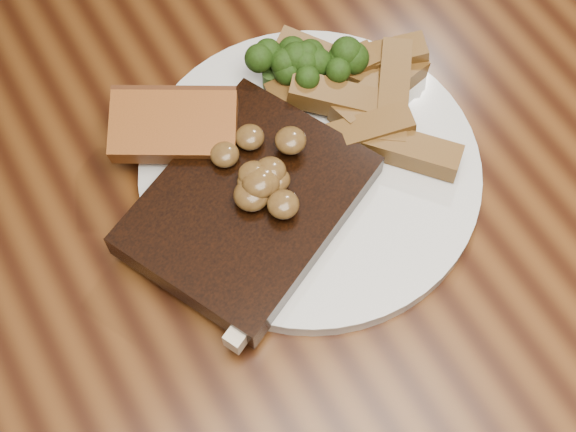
# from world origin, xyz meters

# --- Properties ---
(ground) EXTENTS (4.50, 4.50, 0.00)m
(ground) POSITION_xyz_m (0.00, 0.00, 0.00)
(ground) COLOR #3A1A0D
(ground) RESTS_ON ground
(dining_table) EXTENTS (1.60, 0.90, 0.75)m
(dining_table) POSITION_xyz_m (0.00, 0.00, 0.66)
(dining_table) COLOR #4D290F
(dining_table) RESTS_ON ground
(plate) EXTENTS (0.34, 0.34, 0.01)m
(plate) POSITION_xyz_m (0.04, 0.02, 0.76)
(plate) COLOR silver
(plate) RESTS_ON dining_table
(steak) EXTENTS (0.22, 0.20, 0.03)m
(steak) POSITION_xyz_m (-0.02, 0.01, 0.78)
(steak) COLOR black
(steak) RESTS_ON plate
(steak_bone) EXTENTS (0.14, 0.08, 0.02)m
(steak_bone) POSITION_xyz_m (-0.02, -0.05, 0.77)
(steak_bone) COLOR beige
(steak_bone) RESTS_ON plate
(mushroom_pile) EXTENTS (0.08, 0.08, 0.03)m
(mushroom_pile) POSITION_xyz_m (-0.01, 0.02, 0.80)
(mushroom_pile) COLOR brown
(mushroom_pile) RESTS_ON steak
(garlic_bread) EXTENTS (0.11, 0.10, 0.02)m
(garlic_bread) POSITION_xyz_m (-0.04, 0.10, 0.77)
(garlic_bread) COLOR #92491A
(garlic_bread) RESTS_ON plate
(potato_wedges) EXTENTS (0.13, 0.13, 0.02)m
(potato_wedges) POSITION_xyz_m (0.12, 0.04, 0.77)
(potato_wedges) COLOR brown
(potato_wedges) RESTS_ON plate
(broccoli_cluster) EXTENTS (0.08, 0.08, 0.04)m
(broccoli_cluster) POSITION_xyz_m (0.08, 0.10, 0.78)
(broccoli_cluster) COLOR #1B3D0D
(broccoli_cluster) RESTS_ON plate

